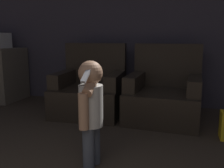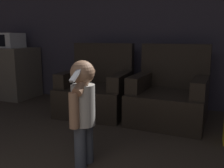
# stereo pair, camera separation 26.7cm
# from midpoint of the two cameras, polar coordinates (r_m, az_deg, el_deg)

# --- Properties ---
(wall_back) EXTENTS (8.40, 0.05, 2.60)m
(wall_back) POSITION_cam_midpoint_polar(r_m,az_deg,el_deg) (4.00, 5.72, 13.85)
(wall_back) COLOR #3D3842
(wall_back) RESTS_ON ground_plane
(armchair_left) EXTENTS (0.96, 0.93, 0.99)m
(armchair_left) POSITION_cam_midpoint_polar(r_m,az_deg,el_deg) (3.59, -7.04, -1.52)
(armchair_left) COLOR black
(armchair_left) RESTS_ON ground_plane
(armchair_right) EXTENTS (0.96, 0.93, 0.99)m
(armchair_right) POSITION_cam_midpoint_polar(r_m,az_deg,el_deg) (3.34, 9.56, -2.53)
(armchair_right) COLOR black
(armchair_right) RESTS_ON ground_plane
(person_toddler) EXTENTS (0.20, 0.35, 0.90)m
(person_toddler) POSITION_cam_midpoint_polar(r_m,az_deg,el_deg) (2.04, -8.65, -5.02)
(person_toddler) COLOR #474C56
(person_toddler) RESTS_ON ground_plane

